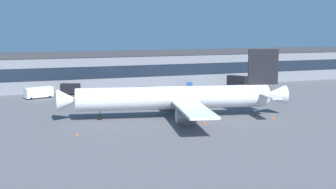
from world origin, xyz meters
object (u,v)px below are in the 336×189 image
traffic_cone_0 (273,117)px  traffic_cone_2 (205,122)px  pushback_tractor (121,91)px  traffic_cone_1 (77,134)px  airliner (178,98)px  catering_truck (238,81)px  stair_truck (70,89)px  follow_me_car (145,89)px  baggage_tug (171,90)px  fuel_truck (39,92)px  belt_loader (189,85)px

traffic_cone_0 → traffic_cone_2: size_ratio=0.91×
pushback_tractor → traffic_cone_1: pushback_tractor is taller
airliner → traffic_cone_2: (2.90, -8.98, -4.41)m
catering_truck → traffic_cone_2: 64.76m
stair_truck → traffic_cone_2: size_ratio=8.68×
stair_truck → pushback_tractor: stair_truck is taller
follow_me_car → stair_truck: bearing=171.5°
airliner → catering_truck: (40.58, 43.66, -2.49)m
baggage_tug → traffic_cone_0: size_ratio=5.70×
traffic_cone_1 → airliner: bearing=22.2°
baggage_tug → pushback_tractor: bearing=168.2°
baggage_tug → traffic_cone_0: bearing=-81.0°
pushback_tractor → traffic_cone_0: 56.37m
traffic_cone_1 → catering_truck: bearing=39.3°
follow_me_car → traffic_cone_2: 51.77m
follow_me_car → fuel_truck: fuel_truck is taller
airliner → catering_truck: airliner is taller
fuel_truck → airliner: bearing=-56.3°
fuel_truck → belt_loader: fuel_truck is taller
stair_truck → follow_me_car: 24.16m
traffic_cone_1 → fuel_truck: bearing=92.8°
follow_me_car → traffic_cone_1: size_ratio=8.01×
baggage_tug → fuel_truck: bearing=175.0°
baggage_tug → fuel_truck: size_ratio=0.44×
stair_truck → fuel_truck: (-9.87, -3.89, -0.10)m
airliner → traffic_cone_1: 28.13m
catering_truck → belt_loader: bearing=169.4°
baggage_tug → traffic_cone_2: (-10.30, -47.76, -0.71)m
follow_me_car → fuel_truck: bearing=-179.5°
follow_me_car → traffic_cone_1: follow_me_car is taller
baggage_tug → pushback_tractor: 16.32m
catering_truck → traffic_cone_2: size_ratio=10.07×
baggage_tug → traffic_cone_2: baggage_tug is taller
baggage_tug → follow_me_car: bearing=153.1°
catering_truck → traffic_cone_0: 56.35m
catering_truck → pushback_tractor: 43.39m
catering_truck → follow_me_car: (-35.16, -0.93, -1.20)m
catering_truck → stair_truck: size_ratio=1.16×
baggage_tug → stair_truck: (-31.66, 7.52, 0.89)m
baggage_tug → follow_me_car: (-7.78, 3.94, 0.00)m
belt_loader → pushback_tractor: belt_loader is taller
catering_truck → traffic_cone_1: bearing=-140.7°
baggage_tug → stair_truck: 32.55m
stair_truck → pushback_tractor: size_ratio=1.25×
fuel_truck → belt_loader: (51.55, 4.49, -0.73)m
stair_truck → traffic_cone_1: size_ratio=10.80×
catering_truck → stair_truck: bearing=177.4°
fuel_truck → traffic_cone_2: (31.22, -51.39, -1.51)m
airliner → traffic_cone_1: airliner is taller
traffic_cone_2 → fuel_truck: bearing=121.3°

